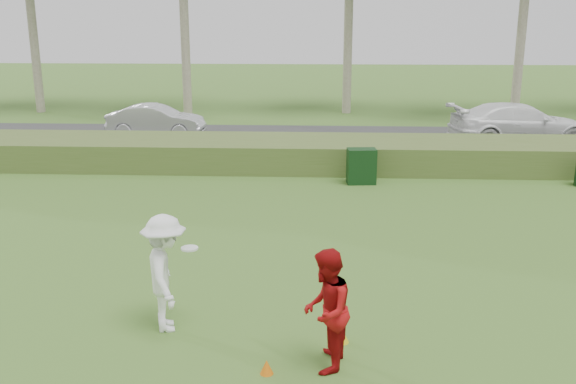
# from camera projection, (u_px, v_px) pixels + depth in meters

# --- Properties ---
(ground) EXTENTS (120.00, 120.00, 0.00)m
(ground) POSITION_uv_depth(u_px,v_px,m) (275.00, 342.00, 9.84)
(ground) COLOR #386421
(ground) RESTS_ON ground
(reed_strip) EXTENTS (80.00, 3.00, 0.90)m
(reed_strip) POSITION_uv_depth(u_px,v_px,m) (300.00, 153.00, 21.28)
(reed_strip) COLOR #445E25
(reed_strip) RESTS_ON ground
(park_road) EXTENTS (80.00, 6.00, 0.06)m
(park_road) POSITION_uv_depth(u_px,v_px,m) (304.00, 138.00, 26.20)
(park_road) COLOR #2D2D2D
(park_road) RESTS_ON ground
(player_white) EXTENTS (1.05, 1.37, 1.89)m
(player_white) POSITION_uv_depth(u_px,v_px,m) (165.00, 273.00, 10.04)
(player_white) COLOR white
(player_white) RESTS_ON ground
(player_red) EXTENTS (0.79, 0.95, 1.77)m
(player_red) POSITION_uv_depth(u_px,v_px,m) (326.00, 311.00, 8.90)
(player_red) COLOR #A00D0F
(player_red) RESTS_ON ground
(cone_orange) EXTENTS (0.19, 0.19, 0.21)m
(cone_orange) POSITION_uv_depth(u_px,v_px,m) (267.00, 367.00, 8.94)
(cone_orange) COLOR orange
(cone_orange) RESTS_ON ground
(cone_yellow) EXTENTS (0.22, 0.22, 0.24)m
(cone_yellow) POSITION_uv_depth(u_px,v_px,m) (342.00, 335.00, 9.81)
(cone_yellow) COLOR gold
(cone_yellow) RESTS_ON ground
(utility_cabinet) EXTENTS (0.89, 0.61, 1.05)m
(utility_cabinet) POSITION_uv_depth(u_px,v_px,m) (361.00, 166.00, 19.09)
(utility_cabinet) COLOR black
(utility_cabinet) RESTS_ON ground
(car_mid) EXTENTS (3.97, 1.50, 1.29)m
(car_mid) POSITION_uv_depth(u_px,v_px,m) (156.00, 120.00, 26.36)
(car_mid) COLOR silver
(car_mid) RESTS_ON park_road
(car_right) EXTENTS (5.55, 2.73, 1.55)m
(car_right) POSITION_uv_depth(u_px,v_px,m) (519.00, 124.00, 24.78)
(car_right) COLOR white
(car_right) RESTS_ON park_road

